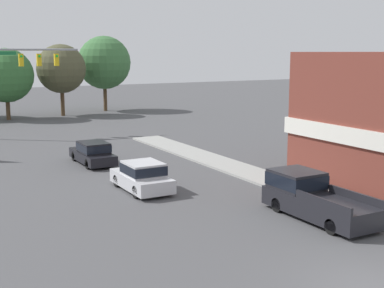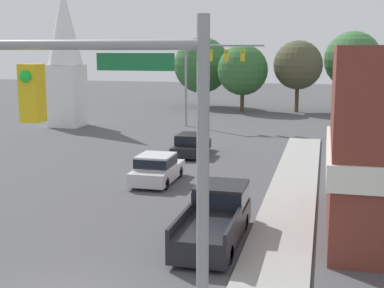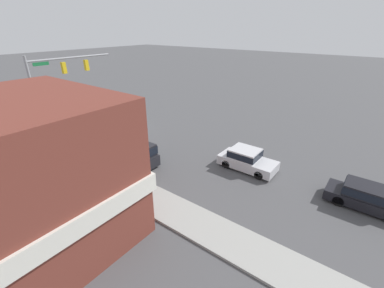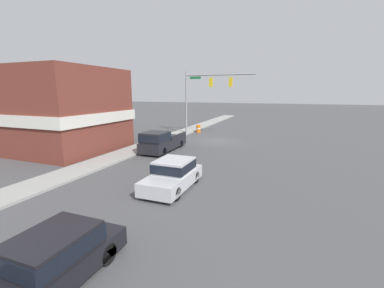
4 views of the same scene
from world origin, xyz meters
name	(u,v)px [view 4 (image 4 of 4)]	position (x,y,z in m)	size (l,w,h in m)	color
ground_plane	(217,141)	(0.00, 0.00, 0.00)	(200.00, 200.00, 0.00)	#4C4C4F
sidewalk_curb	(169,137)	(5.70, 0.00, 0.07)	(2.40, 60.00, 0.14)	#9E9E99
near_signal_assembly	(206,88)	(2.55, -3.78, 5.63)	(8.49, 0.49, 7.70)	gray
car_lead	(173,174)	(-1.52, 14.24, 0.81)	(1.94, 4.32, 1.57)	black
car_second_ahead	(49,261)	(-1.59, 22.07, 0.77)	(1.78, 4.64, 1.48)	black
pickup_truck_parked	(161,141)	(3.29, 6.60, 0.93)	(2.01, 5.68, 1.88)	black
construction_barrel	(198,129)	(3.90, -4.93, 0.50)	(0.58, 0.58, 0.99)	orange
corner_brick_building	(53,110)	(13.07, 9.00, 3.56)	(11.64, 8.97, 7.24)	brown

